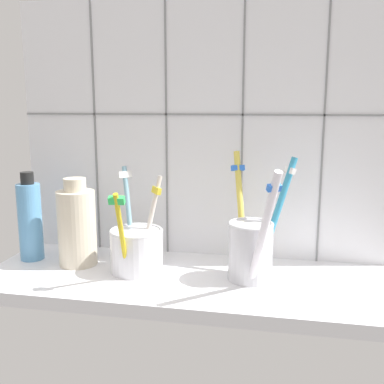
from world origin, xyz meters
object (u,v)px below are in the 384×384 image
at_px(toothbrush_cup_right, 252,246).
at_px(toothbrush_cup_left, 136,247).
at_px(ceramic_vase, 77,226).
at_px(soap_bottle, 30,220).

bearing_deg(toothbrush_cup_right, toothbrush_cup_left, 179.95).
bearing_deg(toothbrush_cup_right, ceramic_vase, 177.67).
bearing_deg(soap_bottle, toothbrush_cup_left, -5.85).
distance_m(toothbrush_cup_left, ceramic_vase, 0.11).
height_order(toothbrush_cup_left, soap_bottle, toothbrush_cup_left).
distance_m(toothbrush_cup_right, ceramic_vase, 0.28).
distance_m(toothbrush_cup_left, soap_bottle, 0.19).
height_order(toothbrush_cup_left, ceramic_vase, toothbrush_cup_left).
bearing_deg(toothbrush_cup_left, soap_bottle, 174.15).
xyz_separation_m(toothbrush_cup_left, toothbrush_cup_right, (0.18, -0.00, 0.01)).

